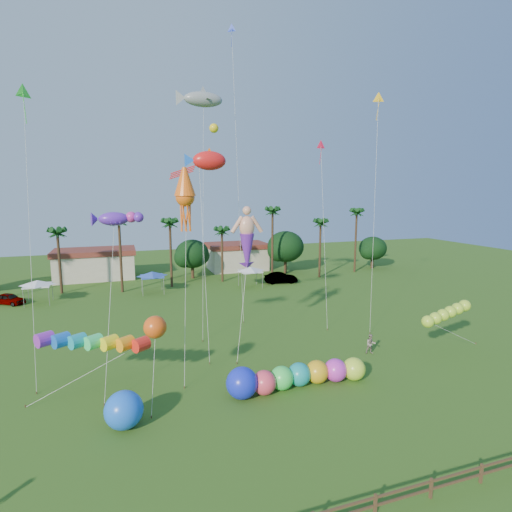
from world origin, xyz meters
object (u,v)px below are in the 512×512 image
object	(u,v)px
blue_ball	(124,410)
spectator_b	(371,344)
car_b	(281,278)
car_a	(9,299)
caterpillar_inflatable	(293,376)

from	to	relation	value
blue_ball	spectator_b	bearing A→B (deg)	13.03
car_b	blue_ball	distance (m)	40.19
car_a	spectator_b	size ratio (longest dim) A/B	2.35
car_b	caterpillar_inflatable	xyz separation A→B (m)	(-12.02, -31.41, 0.09)
car_a	blue_ball	bearing A→B (deg)	-123.51
spectator_b	caterpillar_inflatable	world-z (taller)	caterpillar_inflatable
car_b	blue_ball	xyz separation A→B (m)	(-23.48, -32.61, 0.31)
spectator_b	caterpillar_inflatable	bearing A→B (deg)	-141.08
car_b	spectator_b	size ratio (longest dim) A/B	2.87
caterpillar_inflatable	car_b	bearing A→B (deg)	69.01
car_b	spectator_b	distance (m)	28.06
car_a	caterpillar_inflatable	world-z (taller)	caterpillar_inflatable
car_a	blue_ball	world-z (taller)	blue_ball
spectator_b	blue_ball	size ratio (longest dim) A/B	0.77
spectator_b	car_a	bearing A→B (deg)	157.82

